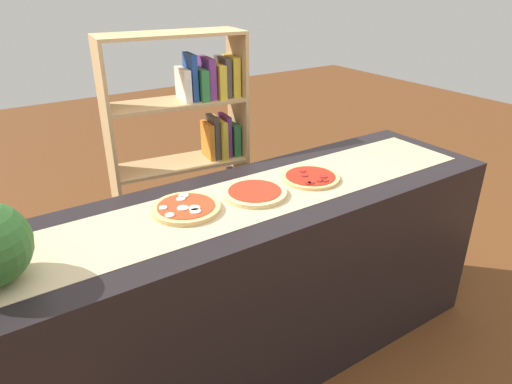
{
  "coord_description": "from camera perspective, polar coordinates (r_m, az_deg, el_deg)",
  "views": [
    {
      "loc": [
        -1.0,
        -1.51,
        1.8
      ],
      "look_at": [
        0.0,
        0.0,
        0.94
      ],
      "focal_mm": 32.51,
      "sensor_mm": 36.0,
      "label": 1
    }
  ],
  "objects": [
    {
      "name": "pizza_plain_1",
      "position": [
        2.02,
        -0.17,
        -0.08
      ],
      "size": [
        0.28,
        0.28,
        0.02
      ],
      "color": "#E5C17F",
      "rests_on": "parchment_paper"
    },
    {
      "name": "bookshelf",
      "position": [
        2.87,
        -7.24,
        3.68
      ],
      "size": [
        0.83,
        0.37,
        1.51
      ],
      "color": "tan",
      "rests_on": "ground_plane"
    },
    {
      "name": "counter",
      "position": [
        2.25,
        0.0,
        -11.06
      ],
      "size": [
        2.39,
        0.67,
        0.92
      ],
      "primitive_type": "cube",
      "color": "black",
      "rests_on": "ground_plane"
    },
    {
      "name": "parchment_paper",
      "position": [
        2.01,
        0.0,
        -0.49
      ],
      "size": [
        2.23,
        0.41,
        0.0
      ],
      "primitive_type": "cube",
      "color": "tan",
      "rests_on": "counter"
    },
    {
      "name": "pizza_mozzarella_0",
      "position": [
        1.91,
        -8.6,
        -1.96
      ],
      "size": [
        0.28,
        0.28,
        0.03
      ],
      "color": "#DBB26B",
      "rests_on": "parchment_paper"
    },
    {
      "name": "ground_plane",
      "position": [
        2.55,
        0.0,
        -19.37
      ],
      "size": [
        12.0,
        12.0,
        0.0
      ],
      "primitive_type": "plane",
      "color": "brown"
    },
    {
      "name": "pizza_pepperoni_2",
      "position": [
        2.19,
        6.71,
        1.81
      ],
      "size": [
        0.27,
        0.27,
        0.02
      ],
      "color": "#DBB26B",
      "rests_on": "parchment_paper"
    }
  ]
}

